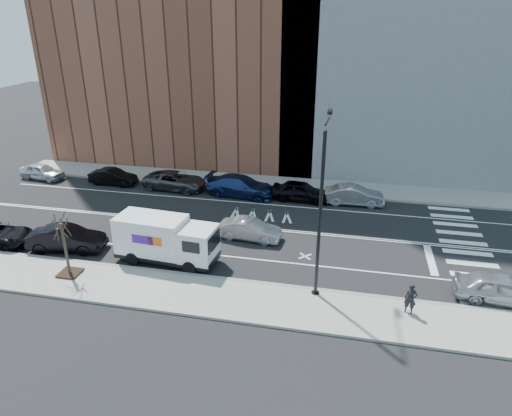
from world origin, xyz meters
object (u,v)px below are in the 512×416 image
at_px(far_parked_a, 42,171).
at_px(driving_sedan, 250,230).
at_px(fedex_van, 166,239).
at_px(pedestrian, 411,299).
at_px(near_parked_front, 501,288).
at_px(far_parked_b, 113,177).

bearing_deg(far_parked_a, driving_sedan, -102.86).
xyz_separation_m(fedex_van, driving_sedan, (4.29, 3.90, -0.80)).
height_order(fedex_van, pedestrian, fedex_van).
xyz_separation_m(driving_sedan, near_parked_front, (14.36, -4.21, 0.09)).
bearing_deg(fedex_van, pedestrian, -5.80).
xyz_separation_m(fedex_van, far_parked_a, (-16.68, 11.52, -0.78)).
distance_m(fedex_van, far_parked_a, 20.28).
xyz_separation_m(fedex_van, far_parked_b, (-9.71, 11.56, -0.80)).
relative_size(fedex_van, driving_sedan, 1.52).
height_order(fedex_van, far_parked_a, fedex_van).
bearing_deg(near_parked_front, driving_sedan, 77.48).
bearing_deg(fedex_van, driving_sedan, 46.77).
xyz_separation_m(far_parked_a, pedestrian, (30.59, -14.06, 0.27)).
relative_size(far_parked_b, near_parked_front, 0.91).
bearing_deg(near_parked_front, far_parked_b, 71.10).
bearing_deg(pedestrian, far_parked_a, 164.44).
relative_size(fedex_van, near_parked_front, 1.38).
bearing_deg(near_parked_front, far_parked_a, 75.30).
relative_size(far_parked_a, near_parked_front, 0.90).
xyz_separation_m(driving_sedan, pedestrian, (9.63, -6.44, 0.28)).
height_order(far_parked_b, near_parked_front, near_parked_front).
distance_m(driving_sedan, near_parked_front, 14.96).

